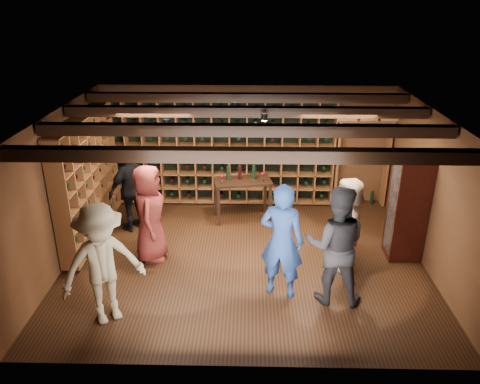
{
  "coord_description": "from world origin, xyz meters",
  "views": [
    {
      "loc": [
        0.08,
        -6.91,
        4.23
      ],
      "look_at": [
        -0.08,
        0.2,
        1.16
      ],
      "focal_mm": 35.0,
      "sensor_mm": 36.0,
      "label": 1
    }
  ],
  "objects_px": {
    "man_grey_suit": "(335,245)",
    "guest_red_floral": "(149,213)",
    "display_cabinet": "(407,210)",
    "man_blue_shirt": "(282,241)",
    "guest_beige": "(347,223)",
    "guest_khaki": "(102,265)",
    "tasting_table": "(242,184)",
    "guest_woman_black": "(132,189)"
  },
  "relations": [
    {
      "from": "tasting_table",
      "to": "guest_khaki",
      "type": "bearing_deg",
      "value": -129.73
    },
    {
      "from": "guest_khaki",
      "to": "tasting_table",
      "type": "xyz_separation_m",
      "value": [
        1.81,
        3.19,
        -0.14
      ]
    },
    {
      "from": "guest_khaki",
      "to": "tasting_table",
      "type": "relative_size",
      "value": 1.48
    },
    {
      "from": "guest_woman_black",
      "to": "guest_beige",
      "type": "distance_m",
      "value": 3.98
    },
    {
      "from": "display_cabinet",
      "to": "man_blue_shirt",
      "type": "bearing_deg",
      "value": -151.9
    },
    {
      "from": "man_blue_shirt",
      "to": "guest_woman_black",
      "type": "bearing_deg",
      "value": -19.99
    },
    {
      "from": "man_blue_shirt",
      "to": "guest_khaki",
      "type": "height_order",
      "value": "man_blue_shirt"
    },
    {
      "from": "man_grey_suit",
      "to": "tasting_table",
      "type": "height_order",
      "value": "man_grey_suit"
    },
    {
      "from": "guest_red_floral",
      "to": "tasting_table",
      "type": "distance_m",
      "value": 2.16
    },
    {
      "from": "display_cabinet",
      "to": "guest_woman_black",
      "type": "distance_m",
      "value": 4.93
    },
    {
      "from": "guest_woman_black",
      "to": "guest_khaki",
      "type": "xyz_separation_m",
      "value": [
        0.26,
        -2.71,
        0.05
      ]
    },
    {
      "from": "display_cabinet",
      "to": "tasting_table",
      "type": "height_order",
      "value": "display_cabinet"
    },
    {
      "from": "man_grey_suit",
      "to": "tasting_table",
      "type": "relative_size",
      "value": 1.52
    },
    {
      "from": "man_grey_suit",
      "to": "guest_beige",
      "type": "xyz_separation_m",
      "value": [
        0.35,
        0.94,
        -0.12
      ]
    },
    {
      "from": "guest_red_floral",
      "to": "man_blue_shirt",
      "type": "bearing_deg",
      "value": -118.82
    },
    {
      "from": "display_cabinet",
      "to": "guest_woman_black",
      "type": "relative_size",
      "value": 1.06
    },
    {
      "from": "man_blue_shirt",
      "to": "man_grey_suit",
      "type": "xyz_separation_m",
      "value": [
        0.75,
        -0.13,
        0.01
      ]
    },
    {
      "from": "man_blue_shirt",
      "to": "guest_beige",
      "type": "distance_m",
      "value": 1.38
    },
    {
      "from": "guest_khaki",
      "to": "man_blue_shirt",
      "type": "bearing_deg",
      "value": -17.53
    },
    {
      "from": "man_blue_shirt",
      "to": "guest_beige",
      "type": "relative_size",
      "value": 1.14
    },
    {
      "from": "display_cabinet",
      "to": "guest_beige",
      "type": "bearing_deg",
      "value": -161.86
    },
    {
      "from": "display_cabinet",
      "to": "guest_khaki",
      "type": "distance_m",
      "value": 4.94
    },
    {
      "from": "man_blue_shirt",
      "to": "tasting_table",
      "type": "bearing_deg",
      "value": -58.96
    },
    {
      "from": "guest_khaki",
      "to": "tasting_table",
      "type": "height_order",
      "value": "guest_khaki"
    },
    {
      "from": "guest_red_floral",
      "to": "guest_woman_black",
      "type": "height_order",
      "value": "guest_red_floral"
    },
    {
      "from": "display_cabinet",
      "to": "guest_khaki",
      "type": "bearing_deg",
      "value": -158.32
    },
    {
      "from": "man_grey_suit",
      "to": "guest_red_floral",
      "type": "distance_m",
      "value": 3.09
    },
    {
      "from": "display_cabinet",
      "to": "guest_beige",
      "type": "relative_size",
      "value": 1.12
    },
    {
      "from": "tasting_table",
      "to": "man_grey_suit",
      "type": "bearing_deg",
      "value": -72.78
    },
    {
      "from": "man_blue_shirt",
      "to": "guest_red_floral",
      "type": "relative_size",
      "value": 1.06
    },
    {
      "from": "guest_red_floral",
      "to": "tasting_table",
      "type": "bearing_deg",
      "value": -48.64
    },
    {
      "from": "guest_woman_black",
      "to": "guest_khaki",
      "type": "relative_size",
      "value": 0.94
    },
    {
      "from": "man_grey_suit",
      "to": "man_blue_shirt",
      "type": "bearing_deg",
      "value": -2.22
    },
    {
      "from": "guest_woman_black",
      "to": "tasting_table",
      "type": "distance_m",
      "value": 2.12
    },
    {
      "from": "guest_woman_black",
      "to": "guest_khaki",
      "type": "bearing_deg",
      "value": 47.61
    },
    {
      "from": "man_blue_shirt",
      "to": "guest_beige",
      "type": "bearing_deg",
      "value": -126.57
    },
    {
      "from": "guest_khaki",
      "to": "tasting_table",
      "type": "distance_m",
      "value": 3.67
    },
    {
      "from": "man_grey_suit",
      "to": "guest_khaki",
      "type": "bearing_deg",
      "value": 16.95
    },
    {
      "from": "display_cabinet",
      "to": "guest_woman_black",
      "type": "xyz_separation_m",
      "value": [
        -4.85,
        0.88,
        -0.03
      ]
    },
    {
      "from": "man_grey_suit",
      "to": "guest_beige",
      "type": "relative_size",
      "value": 1.15
    },
    {
      "from": "tasting_table",
      "to": "guest_woman_black",
      "type": "bearing_deg",
      "value": -177.06
    },
    {
      "from": "guest_woman_black",
      "to": "tasting_table",
      "type": "height_order",
      "value": "guest_woman_black"
    }
  ]
}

